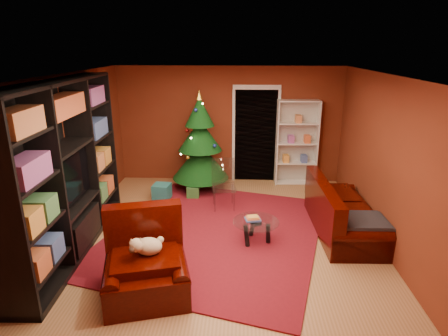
{
  "coord_description": "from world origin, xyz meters",
  "views": [
    {
      "loc": [
        0.3,
        -5.56,
        3.0
      ],
      "look_at": [
        0.0,
        0.4,
        1.05
      ],
      "focal_mm": 30.0,
      "sensor_mm": 36.0,
      "label": 1
    }
  ],
  "objects_px": {
    "christmas_tree": "(200,143)",
    "dog": "(149,246)",
    "sofa": "(344,208)",
    "rug": "(215,233)",
    "gift_box_green": "(193,192)",
    "white_bookshelf": "(297,143)",
    "gift_box_red": "(203,177)",
    "armchair": "(146,264)",
    "acrylic_chair": "(224,188)",
    "gift_box_teal": "(162,192)",
    "media_unit": "(65,170)",
    "coffee_table": "(256,231)"
  },
  "relations": [
    {
      "from": "christmas_tree",
      "to": "dog",
      "type": "distance_m",
      "value": 3.66
    },
    {
      "from": "sofa",
      "to": "christmas_tree",
      "type": "bearing_deg",
      "value": 52.75
    },
    {
      "from": "rug",
      "to": "gift_box_green",
      "type": "xyz_separation_m",
      "value": [
        -0.56,
        1.56,
        0.11
      ]
    },
    {
      "from": "gift_box_green",
      "to": "white_bookshelf",
      "type": "bearing_deg",
      "value": 23.42
    },
    {
      "from": "gift_box_red",
      "to": "armchair",
      "type": "relative_size",
      "value": 0.21
    },
    {
      "from": "dog",
      "to": "acrylic_chair",
      "type": "xyz_separation_m",
      "value": [
        0.8,
        2.58,
        -0.2
      ]
    },
    {
      "from": "gift_box_teal",
      "to": "armchair",
      "type": "xyz_separation_m",
      "value": [
        0.45,
        -3.03,
        0.26
      ]
    },
    {
      "from": "rug",
      "to": "acrylic_chair",
      "type": "distance_m",
      "value": 1.11
    },
    {
      "from": "gift_box_green",
      "to": "acrylic_chair",
      "type": "relative_size",
      "value": 0.29
    },
    {
      "from": "media_unit",
      "to": "coffee_table",
      "type": "height_order",
      "value": "media_unit"
    },
    {
      "from": "christmas_tree",
      "to": "gift_box_red",
      "type": "height_order",
      "value": "christmas_tree"
    },
    {
      "from": "acrylic_chair",
      "to": "christmas_tree",
      "type": "bearing_deg",
      "value": 111.02
    },
    {
      "from": "gift_box_red",
      "to": "sofa",
      "type": "distance_m",
      "value": 3.52
    },
    {
      "from": "gift_box_green",
      "to": "sofa",
      "type": "xyz_separation_m",
      "value": [
        2.72,
        -1.36,
        0.31
      ]
    },
    {
      "from": "christmas_tree",
      "to": "acrylic_chair",
      "type": "xyz_separation_m",
      "value": [
        0.56,
        -1.04,
        -0.61
      ]
    },
    {
      "from": "dog",
      "to": "sofa",
      "type": "height_order",
      "value": "sofa"
    },
    {
      "from": "white_bookshelf",
      "to": "acrylic_chair",
      "type": "bearing_deg",
      "value": -137.97
    },
    {
      "from": "rug",
      "to": "gift_box_green",
      "type": "height_order",
      "value": "gift_box_green"
    },
    {
      "from": "armchair",
      "to": "dog",
      "type": "bearing_deg",
      "value": 45.0
    },
    {
      "from": "media_unit",
      "to": "gift_box_teal",
      "type": "height_order",
      "value": "media_unit"
    },
    {
      "from": "media_unit",
      "to": "white_bookshelf",
      "type": "height_order",
      "value": "media_unit"
    },
    {
      "from": "dog",
      "to": "sofa",
      "type": "bearing_deg",
      "value": 16.5
    },
    {
      "from": "rug",
      "to": "armchair",
      "type": "bearing_deg",
      "value": -114.32
    },
    {
      "from": "gift_box_teal",
      "to": "acrylic_chair",
      "type": "xyz_separation_m",
      "value": [
        1.29,
        -0.38,
        0.27
      ]
    },
    {
      "from": "dog",
      "to": "gift_box_green",
      "type": "bearing_deg",
      "value": 72.28
    },
    {
      "from": "gift_box_teal",
      "to": "acrylic_chair",
      "type": "bearing_deg",
      "value": -16.66
    },
    {
      "from": "rug",
      "to": "sofa",
      "type": "distance_m",
      "value": 2.21
    },
    {
      "from": "gift_box_green",
      "to": "dog",
      "type": "bearing_deg",
      "value": -92.56
    },
    {
      "from": "rug",
      "to": "white_bookshelf",
      "type": "xyz_separation_m",
      "value": [
        1.65,
        2.51,
        0.94
      ]
    },
    {
      "from": "christmas_tree",
      "to": "sofa",
      "type": "xyz_separation_m",
      "value": [
        2.61,
        -1.86,
        -0.62
      ]
    },
    {
      "from": "media_unit",
      "to": "rug",
      "type": "bearing_deg",
      "value": 12.5
    },
    {
      "from": "christmas_tree",
      "to": "armchair",
      "type": "height_order",
      "value": "christmas_tree"
    },
    {
      "from": "media_unit",
      "to": "dog",
      "type": "xyz_separation_m",
      "value": [
        1.43,
        -0.99,
        -0.64
      ]
    },
    {
      "from": "gift_box_green",
      "to": "christmas_tree",
      "type": "bearing_deg",
      "value": 77.85
    },
    {
      "from": "rug",
      "to": "christmas_tree",
      "type": "distance_m",
      "value": 2.35
    },
    {
      "from": "rug",
      "to": "armchair",
      "type": "height_order",
      "value": "armchair"
    },
    {
      "from": "gift_box_red",
      "to": "christmas_tree",
      "type": "bearing_deg",
      "value": -90.62
    },
    {
      "from": "gift_box_green",
      "to": "sofa",
      "type": "relative_size",
      "value": 0.12
    },
    {
      "from": "media_unit",
      "to": "gift_box_red",
      "type": "distance_m",
      "value": 3.72
    },
    {
      "from": "gift_box_teal",
      "to": "dog",
      "type": "height_order",
      "value": "dog"
    },
    {
      "from": "armchair",
      "to": "sofa",
      "type": "height_order",
      "value": "sofa"
    },
    {
      "from": "gift_box_teal",
      "to": "gift_box_red",
      "type": "bearing_deg",
      "value": 57.03
    },
    {
      "from": "armchair",
      "to": "acrylic_chair",
      "type": "xyz_separation_m",
      "value": [
        0.84,
        2.65,
        0.01
      ]
    },
    {
      "from": "christmas_tree",
      "to": "gift_box_green",
      "type": "height_order",
      "value": "christmas_tree"
    },
    {
      "from": "gift_box_teal",
      "to": "coffee_table",
      "type": "relative_size",
      "value": 0.45
    },
    {
      "from": "rug",
      "to": "gift_box_green",
      "type": "bearing_deg",
      "value": 109.86
    },
    {
      "from": "rug",
      "to": "gift_box_red",
      "type": "relative_size",
      "value": 16.99
    },
    {
      "from": "media_unit",
      "to": "acrylic_chair",
      "type": "relative_size",
      "value": 3.83
    },
    {
      "from": "dog",
      "to": "gift_box_teal",
      "type": "bearing_deg",
      "value": 84.07
    },
    {
      "from": "dog",
      "to": "sofa",
      "type": "relative_size",
      "value": 0.2
    }
  ]
}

